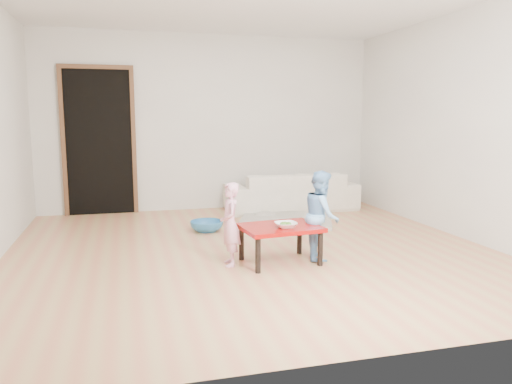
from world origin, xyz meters
name	(u,v)px	position (x,y,z in m)	size (l,w,h in m)	color
floor	(251,250)	(0.00, 0.00, 0.00)	(5.00, 5.00, 0.01)	#C57B54
back_wall	(210,123)	(0.00, 2.50, 1.30)	(5.00, 0.02, 2.60)	silver
right_wall	(461,125)	(2.50, 0.00, 1.30)	(0.02, 5.00, 2.60)	silver
doorway	(99,143)	(-1.60, 2.48, 1.02)	(1.02, 0.08, 2.11)	brown
sofa	(291,191)	(1.15, 2.05, 0.28)	(1.94, 0.76, 0.57)	beige
cushion	(266,184)	(0.70, 1.88, 0.43)	(0.40, 0.35, 0.11)	orange
red_table	(280,244)	(0.15, -0.53, 0.18)	(0.73, 0.55, 0.37)	#950A08
bowl	(286,225)	(0.18, -0.62, 0.39)	(0.21, 0.21, 0.05)	white
broccoli	(286,225)	(0.18, -0.62, 0.39)	(0.12, 0.12, 0.06)	#2D5919
child_pink	(230,224)	(-0.33, -0.48, 0.40)	(0.29, 0.19, 0.79)	pink
child_blue	(322,215)	(0.59, -0.49, 0.44)	(0.43, 0.33, 0.88)	#67C0EF
basin	(207,226)	(-0.32, 0.97, 0.06)	(0.41, 0.41, 0.13)	#29689C
blanket	(286,220)	(0.80, 1.24, 0.03)	(1.18, 0.99, 0.06)	#BEB5A8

